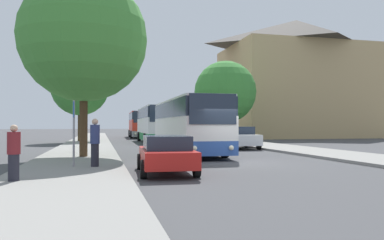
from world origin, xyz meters
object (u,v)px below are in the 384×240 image
bus_front (188,125)px  parked_car_right_near (240,137)px  bus_stop_sign (74,125)px  tree_right_near (225,92)px  bus_middle (154,124)px  pedestrian_waiting_far (95,142)px  tree_left_near (84,39)px  tree_left_far (80,87)px  parked_car_right_far (181,132)px  pedestrian_waiting_near (14,153)px  parked_car_left_curb (166,153)px  bus_rear (140,124)px

bus_front → parked_car_right_near: bearing=38.0°
bus_stop_sign → tree_right_near: 25.50m
bus_middle → parked_car_right_near: bearing=-66.0°
pedestrian_waiting_far → tree_left_near: size_ratio=0.20×
tree_left_near → tree_left_far: size_ratio=1.13×
parked_car_right_far → pedestrian_waiting_far: size_ratio=2.29×
tree_left_far → pedestrian_waiting_near: bearing=-91.0°
parked_car_left_curb → bus_stop_sign: 3.83m
parked_car_right_near → parked_car_right_far: bearing=-86.4°
pedestrian_waiting_near → bus_middle: bearing=105.9°
parked_car_left_curb → tree_right_near: bearing=69.5°
bus_rear → parked_car_right_near: bus_rear is taller
bus_rear → tree_left_far: bearing=-117.2°
bus_middle → parked_car_right_far: 9.55m
bus_rear → parked_car_right_far: bus_rear is taller
bus_stop_sign → pedestrian_waiting_near: size_ratio=1.58×
bus_rear → parked_car_left_curb: (-3.02, -38.03, -1.14)m
bus_stop_sign → tree_left_far: tree_left_far is taller
bus_middle → bus_rear: size_ratio=1.02×
parked_car_right_near → tree_left_far: size_ratio=0.53×
bus_rear → parked_car_left_curb: bus_rear is taller
parked_car_right_near → pedestrian_waiting_near: pedestrian_waiting_near is taller
parked_car_right_far → bus_rear: bearing=-54.6°
bus_front → parked_car_right_far: size_ratio=2.56×
bus_middle → parked_car_right_far: bus_middle is taller
tree_right_near → bus_rear: bearing=115.5°
tree_left_near → tree_left_far: tree_left_near is taller
pedestrian_waiting_far → tree_left_far: (-1.73, 23.64, 4.39)m
tree_left_near → tree_left_far: bearing=93.4°
bus_middle → tree_right_near: size_ratio=1.42×
parked_car_right_near → tree_right_near: tree_right_near is taller
bus_stop_sign → tree_left_near: tree_left_near is taller
tree_left_far → bus_rear: bearing=60.6°
parked_car_left_curb → tree_right_near: tree_right_near is taller
tree_left_near → bus_front: bearing=22.3°
bus_rear → bus_stop_sign: bus_rear is taller
bus_middle → bus_stop_sign: (-6.23, -21.85, -0.12)m
pedestrian_waiting_far → parked_car_right_near: bearing=41.0°
bus_stop_sign → pedestrian_waiting_near: (-1.41, -3.41, -0.77)m
parked_car_right_far → bus_stop_sign: (-10.70, -30.23, 0.91)m
parked_car_left_curb → tree_right_near: 25.59m
bus_stop_sign → tree_right_near: (13.47, 21.39, 3.40)m
bus_front → parked_car_left_curb: bearing=-107.7°
parked_car_right_far → tree_right_near: tree_right_near is taller
bus_middle → parked_car_left_curb: size_ratio=2.75×
tree_left_far → tree_right_near: 14.57m
bus_middle → tree_right_near: 7.96m
bus_front → bus_middle: size_ratio=0.93×
bus_middle → parked_car_right_near: (4.68, -11.11, -1.01)m
pedestrian_waiting_far → tree_left_far: bearing=88.0°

